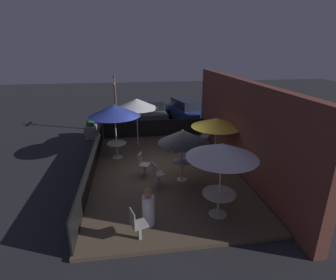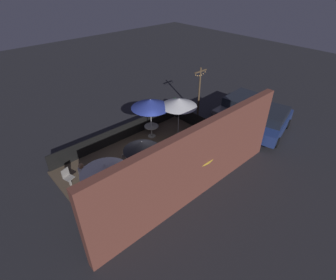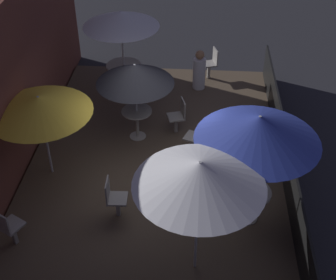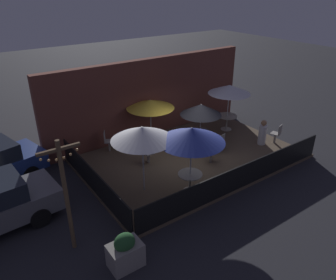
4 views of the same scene
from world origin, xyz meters
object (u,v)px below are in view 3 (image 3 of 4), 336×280
(patio_umbrella_0, at_px, (258,128))
(patio_chair_0, at_px, (8,226))
(patio_chair_2, at_px, (178,115))
(patron_0, at_px, (199,71))
(dining_table_0, at_px, (249,197))
(patio_umbrella_4, at_px, (39,105))
(dining_table_2, at_px, (124,70))
(patio_chair_1, at_px, (211,62))
(dining_table_1, at_px, (137,116))
(patio_umbrella_1, at_px, (135,74))
(patio_chair_4, at_px, (114,197))
(patio_chair_3, at_px, (196,136))
(patio_umbrella_3, at_px, (200,174))
(patio_umbrella_2, at_px, (121,19))

(patio_umbrella_0, height_order, patio_chair_0, patio_umbrella_0)
(patio_chair_2, distance_m, patron_0, 2.26)
(patio_chair_2, bearing_deg, dining_table_0, 101.56)
(patio_umbrella_4, bearing_deg, patio_chair_2, -57.45)
(dining_table_2, xyz_separation_m, patio_chair_1, (0.78, -2.48, -0.09))
(dining_table_2, height_order, patio_chair_2, patio_chair_2)
(patio_chair_0, bearing_deg, dining_table_1, 0.00)
(patio_umbrella_1, distance_m, patio_chair_4, 2.99)
(patio_umbrella_0, distance_m, patio_chair_4, 3.19)
(patio_umbrella_1, distance_m, dining_table_0, 3.82)
(dining_table_0, height_order, patio_chair_1, patio_chair_1)
(dining_table_2, relative_size, patio_chair_1, 1.07)
(patio_umbrella_0, distance_m, patio_chair_1, 5.99)
(patio_chair_2, relative_size, patio_chair_3, 0.97)
(patio_chair_2, bearing_deg, dining_table_2, -67.40)
(patio_umbrella_3, xyz_separation_m, patio_chair_0, (0.25, 3.48, -1.73))
(dining_table_2, relative_size, patio_chair_2, 1.09)
(patio_umbrella_1, bearing_deg, patio_umbrella_3, -158.49)
(dining_table_2, relative_size, patio_chair_3, 1.06)
(dining_table_1, bearing_deg, patio_chair_3, -111.89)
(patio_chair_0, relative_size, patio_chair_4, 1.04)
(patio_umbrella_2, height_order, patio_chair_3, patio_umbrella_2)
(patio_umbrella_1, xyz_separation_m, dining_table_0, (-2.58, -2.54, -1.21))
(patio_umbrella_4, height_order, patio_chair_4, patio_umbrella_4)
(patio_umbrella_2, relative_size, patio_umbrella_4, 1.07)
(dining_table_0, height_order, patio_chair_4, patio_chair_4)
(patio_chair_0, relative_size, patron_0, 0.80)
(patio_chair_4, distance_m, patron_0, 5.44)
(patio_chair_4, bearing_deg, dining_table_1, 84.78)
(patio_umbrella_1, height_order, patron_0, patio_umbrella_1)
(patio_umbrella_4, relative_size, dining_table_2, 2.19)
(dining_table_1, relative_size, patron_0, 0.66)
(patio_umbrella_3, xyz_separation_m, dining_table_2, (6.21, 2.19, -1.65))
(dining_table_0, height_order, patio_chair_3, patio_chair_3)
(patio_umbrella_3, xyz_separation_m, patio_chair_4, (1.18, 1.66, -1.75))
(dining_table_0, distance_m, patron_0, 5.20)
(patio_umbrella_4, xyz_separation_m, dining_table_0, (-1.10, -4.32, -1.25))
(dining_table_0, height_order, patio_chair_2, patio_chair_2)
(dining_table_0, xyz_separation_m, patio_chair_4, (-0.12, 2.67, -0.08))
(patio_chair_1, bearing_deg, patio_chair_4, 54.07)
(dining_table_1, height_order, patio_chair_2, patio_chair_2)
(patio_chair_0, distance_m, patio_chair_2, 4.91)
(patio_chair_1, bearing_deg, dining_table_1, 42.29)
(patio_umbrella_3, distance_m, patio_umbrella_4, 4.11)
(dining_table_1, distance_m, dining_table_2, 2.43)
(patio_umbrella_3, height_order, patio_umbrella_4, patio_umbrella_3)
(patio_chair_2, bearing_deg, patio_umbrella_0, 101.56)
(patio_umbrella_3, xyz_separation_m, dining_table_1, (3.88, 1.53, -1.64))
(patio_umbrella_3, distance_m, patio_chair_4, 2.69)
(patio_umbrella_2, distance_m, dining_table_1, 2.85)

